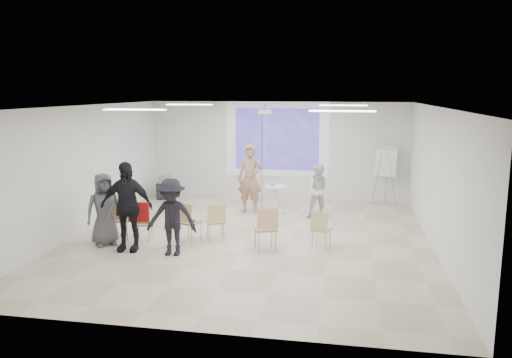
% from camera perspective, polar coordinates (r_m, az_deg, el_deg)
% --- Properties ---
extents(floor, '(8.00, 9.00, 0.10)m').
position_cam_1_polar(floor, '(11.47, -0.71, -7.10)').
color(floor, beige).
rests_on(floor, ground).
extents(ceiling, '(8.00, 9.00, 0.10)m').
position_cam_1_polar(ceiling, '(10.96, -0.74, 8.57)').
color(ceiling, white).
rests_on(ceiling, wall_back).
extents(wall_back, '(8.00, 0.10, 3.00)m').
position_cam_1_polar(wall_back, '(15.56, 2.44, 3.30)').
color(wall_back, silver).
rests_on(wall_back, floor).
extents(wall_left, '(0.10, 9.00, 3.00)m').
position_cam_1_polar(wall_left, '(12.51, -19.27, 1.07)').
color(wall_left, silver).
rests_on(wall_left, floor).
extents(wall_right, '(0.10, 9.00, 3.00)m').
position_cam_1_polar(wall_right, '(11.09, 20.28, -0.09)').
color(wall_right, silver).
rests_on(wall_right, floor).
extents(projection_halo, '(3.20, 0.01, 2.30)m').
position_cam_1_polar(projection_halo, '(15.46, 2.41, 4.56)').
color(projection_halo, silver).
rests_on(projection_halo, wall_back).
extents(projection_image, '(2.60, 0.01, 1.90)m').
position_cam_1_polar(projection_image, '(15.44, 2.40, 4.55)').
color(projection_image, '#3F33AF').
rests_on(projection_image, wall_back).
extents(pedestal_table, '(0.69, 0.69, 0.78)m').
position_cam_1_polar(pedestal_table, '(13.76, 2.23, -2.10)').
color(pedestal_table, white).
rests_on(pedestal_table, floor).
extents(player_left, '(0.83, 0.61, 2.14)m').
position_cam_1_polar(player_left, '(13.67, -0.69, 0.53)').
color(player_left, tan).
rests_on(player_left, floor).
extents(player_right, '(0.85, 0.72, 1.62)m').
position_cam_1_polar(player_right, '(13.20, 7.30, -1.04)').
color(player_right, white).
rests_on(player_right, floor).
extents(controller_left, '(0.05, 0.12, 0.04)m').
position_cam_1_polar(controller_left, '(13.83, 0.24, 2.06)').
color(controller_left, white).
rests_on(controller_left, player_left).
extents(controller_right, '(0.06, 0.13, 0.04)m').
position_cam_1_polar(controller_right, '(13.40, 6.62, 0.38)').
color(controller_right, silver).
rests_on(controller_right, player_right).
extents(chair_far_left, '(0.58, 0.59, 0.91)m').
position_cam_1_polar(chair_far_left, '(11.65, -15.45, -4.20)').
color(chair_far_left, tan).
rests_on(chair_far_left, floor).
extents(chair_left_mid, '(0.44, 0.46, 0.79)m').
position_cam_1_polar(chair_left_mid, '(11.42, -12.84, -4.73)').
color(chair_left_mid, tan).
rests_on(chair_left_mid, floor).
extents(chair_left_inner, '(0.56, 0.58, 0.92)m').
position_cam_1_polar(chair_left_inner, '(11.13, -7.83, -4.56)').
color(chair_left_inner, tan).
rests_on(chair_left_inner, floor).
extents(chair_center, '(0.54, 0.55, 0.85)m').
position_cam_1_polar(chair_center, '(11.22, -4.61, -4.59)').
color(chair_center, tan).
rests_on(chair_center, floor).
extents(chair_right_inner, '(0.59, 0.61, 0.95)m').
position_cam_1_polar(chair_right_inner, '(10.42, 1.17, -5.36)').
color(chair_right_inner, tan).
rests_on(chair_right_inner, floor).
extents(chair_right_far, '(0.47, 0.49, 0.80)m').
position_cam_1_polar(chair_right_far, '(10.76, 7.38, -5.45)').
color(chair_right_far, tan).
rests_on(chair_right_far, floor).
extents(red_jacket, '(0.46, 0.18, 0.43)m').
position_cam_1_polar(red_jacket, '(11.22, -13.25, -3.68)').
color(red_jacket, '#B31916').
rests_on(red_jacket, chair_left_mid).
extents(laptop, '(0.40, 0.35, 0.03)m').
position_cam_1_polar(laptop, '(11.22, -7.54, -4.70)').
color(laptop, black).
rests_on(laptop, chair_left_inner).
extents(audience_left, '(1.31, 0.83, 2.17)m').
position_cam_1_polar(audience_left, '(10.76, -14.61, -2.33)').
color(audience_left, black).
rests_on(audience_left, floor).
extents(audience_mid, '(1.20, 0.69, 1.81)m').
position_cam_1_polar(audience_mid, '(10.29, -9.64, -3.75)').
color(audience_mid, black).
rests_on(audience_mid, floor).
extents(audience_outer, '(1.04, 0.99, 1.78)m').
position_cam_1_polar(audience_outer, '(11.31, -16.97, -2.87)').
color(audience_outer, '#545458').
rests_on(audience_outer, floor).
extents(flipchart_easel, '(0.72, 0.56, 1.71)m').
position_cam_1_polar(flipchart_easel, '(15.15, 14.64, 1.88)').
color(flipchart_easel, gray).
rests_on(flipchart_easel, floor).
extents(av_cart, '(0.53, 0.45, 0.71)m').
position_cam_1_polar(av_cart, '(15.79, -10.39, -1.06)').
color(av_cart, black).
rests_on(av_cart, floor).
extents(ceiling_projector, '(0.30, 0.25, 3.00)m').
position_cam_1_polar(ceiling_projector, '(12.42, 1.02, 7.09)').
color(ceiling_projector, white).
rests_on(ceiling_projector, ceiling).
extents(fluor_panel_nw, '(1.20, 0.30, 0.02)m').
position_cam_1_polar(fluor_panel_nw, '(13.40, -7.62, 8.43)').
color(fluor_panel_nw, white).
rests_on(fluor_panel_nw, ceiling).
extents(fluor_panel_ne, '(1.20, 0.30, 0.02)m').
position_cam_1_polar(fluor_panel_ne, '(12.76, 9.94, 8.28)').
color(fluor_panel_ne, white).
rests_on(fluor_panel_ne, ceiling).
extents(fluor_panel_sw, '(1.20, 0.30, 0.02)m').
position_cam_1_polar(fluor_panel_sw, '(10.12, -13.69, 7.71)').
color(fluor_panel_sw, white).
rests_on(fluor_panel_sw, ceiling).
extents(fluor_panel_se, '(1.20, 0.30, 0.02)m').
position_cam_1_polar(fluor_panel_se, '(9.27, 9.81, 7.65)').
color(fluor_panel_se, white).
rests_on(fluor_panel_se, ceiling).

